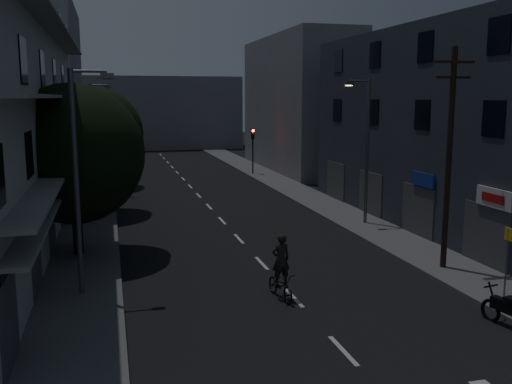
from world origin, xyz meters
name	(u,v)px	position (x,y,z in m)	size (l,w,h in m)	color
ground	(208,205)	(0.00, 25.00, 0.00)	(160.00, 160.00, 0.00)	black
sidewalk_left	(92,210)	(-7.50, 25.00, 0.07)	(3.00, 90.00, 0.15)	#565659
sidewalk_right	(313,199)	(7.50, 25.00, 0.07)	(3.00, 90.00, 0.15)	#565659
lane_markings	(194,191)	(0.00, 31.25, 0.01)	(0.15, 60.50, 0.01)	beige
building_right	(468,130)	(11.99, 14.00, 5.50)	(6.19, 28.00, 11.00)	#2B2F3A
building_far_left	(47,89)	(-12.00, 48.00, 8.00)	(6.00, 20.00, 16.00)	slate
building_far_right	(298,104)	(12.00, 42.00, 6.50)	(6.00, 20.00, 13.00)	slate
building_far_end	(154,113)	(0.00, 70.00, 5.00)	(24.00, 8.00, 10.00)	slate
tree_near	(75,148)	(-7.72, 14.07, 4.95)	(6.21, 6.21, 7.66)	black
tree_mid	(84,138)	(-7.70, 23.81, 4.76)	(6.00, 6.00, 7.38)	black
tree_far	(92,128)	(-7.48, 34.68, 4.78)	(5.97, 5.97, 7.39)	black
traffic_signal_far_right	(253,142)	(6.65, 38.93, 3.10)	(0.28, 0.37, 4.10)	black
traffic_signal_far_left	(106,145)	(-6.53, 38.70, 3.10)	(0.28, 0.37, 4.10)	black
street_lamp_left_near	(79,171)	(-7.31, 8.51, 4.60)	(1.51, 0.25, 8.00)	slate
street_lamp_right	(365,144)	(7.52, 16.84, 4.60)	(1.51, 0.25, 8.00)	#5A5D61
street_lamp_left_far	(94,133)	(-7.30, 31.18, 4.60)	(1.51, 0.25, 8.00)	#515458
utility_pole	(449,155)	(7.11, 8.13, 4.87)	(1.80, 0.24, 9.00)	black
bus_stop_sign	(507,250)	(7.12, 4.30, 1.89)	(0.06, 0.35, 2.52)	#595B60
motorcycle	(507,311)	(5.66, 2.28, 0.53)	(0.69, 2.06, 1.33)	black
cyclist	(281,277)	(-0.49, 6.56, 0.81)	(0.94, 1.97, 2.40)	black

